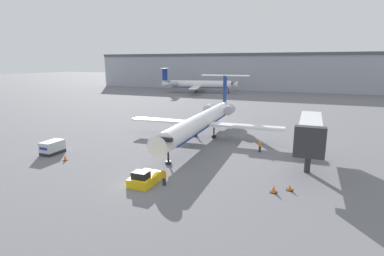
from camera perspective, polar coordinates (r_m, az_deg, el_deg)
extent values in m
plane|color=slate|center=(33.02, -9.91, -10.61)|extent=(600.00, 600.00, 0.00)
cube|color=#9EA3AD|center=(146.71, 15.59, 10.04)|extent=(180.00, 16.00, 15.75)
cube|color=#4C515B|center=(146.67, 15.79, 13.34)|extent=(180.00, 16.80, 1.20)
cylinder|color=white|center=(49.93, 1.70, 1.24)|extent=(3.48, 28.46, 2.64)
cone|color=white|center=(36.15, -5.95, -3.17)|extent=(2.70, 2.19, 2.64)
cube|color=black|center=(36.76, -5.39, -2.15)|extent=(2.27, 0.77, 0.44)
cone|color=white|center=(64.76, 6.08, 3.75)|extent=(2.46, 2.98, 2.38)
cube|color=navy|center=(50.10, 1.70, 0.28)|extent=(3.13, 25.62, 0.20)
cube|color=white|center=(49.66, 10.33, 0.28)|extent=(12.18, 2.66, 0.36)
cube|color=white|center=(54.04, -5.27, 1.41)|extent=(12.18, 2.66, 0.36)
cylinder|color=#ADADB7|center=(60.64, 7.18, 3.45)|extent=(1.88, 2.97, 1.79)
cylinder|color=#ADADB7|center=(61.71, 3.32, 3.69)|extent=(1.88, 2.97, 1.79)
cube|color=navy|center=(64.83, 6.29, 7.44)|extent=(0.30, 2.21, 5.62)
cube|color=white|center=(64.65, 6.35, 9.92)|extent=(10.17, 2.10, 0.20)
cylinder|color=black|center=(38.57, -4.54, -5.60)|extent=(0.24, 0.24, 1.82)
cylinder|color=black|center=(38.79, -4.52, -6.59)|extent=(0.80, 0.80, 0.40)
cylinder|color=black|center=(52.81, 0.61, -0.61)|extent=(0.24, 0.24, 1.82)
cylinder|color=black|center=(52.97, 0.61, -1.36)|extent=(0.80, 0.80, 0.40)
cylinder|color=black|center=(51.80, 4.19, -0.90)|extent=(0.24, 0.24, 1.82)
cylinder|color=black|center=(51.96, 4.18, -1.66)|extent=(0.80, 0.80, 0.40)
cube|color=yellow|center=(33.14, -8.89, -9.61)|extent=(2.32, 3.86, 0.93)
cube|color=black|center=(32.17, -9.72, -8.78)|extent=(1.62, 1.39, 0.70)
cube|color=black|center=(34.68, -7.32, -8.79)|extent=(2.09, 0.30, 0.56)
cube|color=#232326|center=(47.37, -24.97, -4.19)|extent=(1.91, 3.12, 0.45)
cube|color=#B7BCC6|center=(47.13, -25.07, -3.10)|extent=(1.91, 3.12, 1.41)
cube|color=navy|center=(46.11, -26.49, -3.56)|extent=(1.34, 0.04, 0.36)
cube|color=#232838|center=(32.38, -5.32, -10.13)|extent=(0.32, 0.20, 0.85)
cube|color=orange|center=(32.10, -5.34, -8.88)|extent=(0.40, 0.24, 0.67)
sphere|color=tan|center=(31.94, -5.36, -8.11)|extent=(0.25, 0.25, 0.25)
cube|color=#232838|center=(44.79, 12.79, -3.96)|extent=(0.32, 0.20, 0.84)
cube|color=orange|center=(44.59, 12.84, -3.04)|extent=(0.40, 0.24, 0.66)
sphere|color=tan|center=(44.47, 12.86, -2.48)|extent=(0.24, 0.24, 0.24)
cube|color=black|center=(43.54, -22.98, -5.69)|extent=(0.59, 0.59, 0.04)
cone|color=orange|center=(43.44, -23.02, -5.22)|extent=(0.42, 0.42, 0.70)
cube|color=black|center=(31.85, 15.26, -11.72)|extent=(0.70, 0.70, 0.04)
cone|color=orange|center=(31.70, 15.30, -11.11)|extent=(0.50, 0.50, 0.70)
cube|color=black|center=(32.82, 18.09, -11.17)|extent=(0.65, 0.65, 0.04)
cone|color=orange|center=(32.70, 18.13, -10.68)|extent=(0.46, 0.46, 0.57)
cylinder|color=white|center=(129.46, 1.64, 8.30)|extent=(26.05, 9.39, 3.32)
cone|color=white|center=(128.66, 8.06, 8.16)|extent=(3.37, 3.86, 3.32)
cube|color=black|center=(128.62, 7.59, 8.43)|extent=(1.35, 2.91, 0.44)
cone|color=white|center=(131.92, -4.84, 8.34)|extent=(4.26, 3.77, 2.99)
cube|color=navy|center=(129.54, 1.64, 7.83)|extent=(23.44, 8.45, 0.20)
cube|color=white|center=(137.80, 1.49, 8.24)|extent=(6.22, 13.50, 0.36)
cube|color=white|center=(121.54, 0.59, 7.68)|extent=(6.22, 13.50, 0.36)
cylinder|color=#ADADB7|center=(133.59, -2.94, 8.60)|extent=(3.39, 2.65, 2.00)
cylinder|color=#ADADB7|center=(128.58, -3.38, 8.44)|extent=(3.39, 2.65, 2.00)
cube|color=navy|center=(131.86, -5.18, 10.14)|extent=(2.19, 0.75, 5.00)
cube|color=white|center=(131.79, -5.21, 11.23)|extent=(3.88, 9.17, 0.20)
cylinder|color=black|center=(128.89, 6.99, 7.04)|extent=(0.24, 0.24, 1.88)
cylinder|color=black|center=(128.96, 6.98, 6.71)|extent=(0.80, 0.80, 0.40)
cylinder|color=black|center=(127.76, 0.68, 7.08)|extent=(0.24, 0.24, 1.88)
cylinder|color=black|center=(127.83, 0.67, 6.75)|extent=(0.80, 0.80, 0.40)
cylinder|color=black|center=(132.02, 0.92, 7.25)|extent=(0.24, 0.24, 1.88)
cylinder|color=black|center=(132.09, 0.92, 6.93)|extent=(0.80, 0.80, 0.40)
cylinder|color=#2D2D33|center=(38.04, 21.19, -5.59)|extent=(0.70, 0.70, 3.20)
cube|color=silver|center=(41.03, 21.60, -0.15)|extent=(2.60, 12.75, 2.60)
cube|color=#2D2D33|center=(34.23, 21.48, -2.52)|extent=(3.20, 1.20, 3.38)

